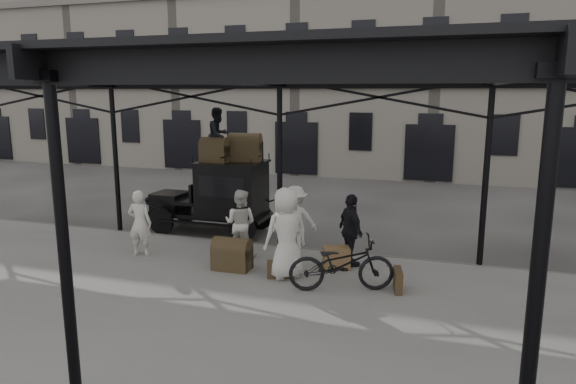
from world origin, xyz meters
name	(u,v)px	position (x,y,z in m)	size (l,w,h in m)	color
ground	(252,276)	(0.00, 0.00, 0.00)	(120.00, 120.00, 0.00)	#383533
platform	(214,307)	(0.00, -2.00, 0.07)	(28.00, 8.00, 0.15)	slate
canopy	(214,68)	(0.00, -1.72, 4.60)	(22.50, 9.00, 4.74)	black
building_frontage	(376,38)	(0.00, 18.00, 7.00)	(64.00, 8.00, 14.00)	slate
taxi	(222,194)	(-2.21, 3.18, 1.20)	(3.65, 1.55, 2.18)	black
porter_left	(140,223)	(-3.05, 0.17, 0.98)	(0.60, 0.40, 1.65)	beige
porter_midleft	(240,223)	(-0.65, 0.87, 0.99)	(0.82, 0.64, 1.68)	beige
porter_centre	(286,233)	(0.90, -0.20, 1.16)	(0.99, 0.64, 2.02)	beige
porter_official	(351,230)	(2.09, 0.99, 1.01)	(1.01, 0.42, 1.72)	black
porter_right	(295,220)	(0.56, 1.53, 1.01)	(1.12, 0.64, 1.73)	silver
bicycle	(341,264)	(2.21, -0.57, 0.72)	(0.75, 2.17, 1.14)	black
porter_roof	(218,135)	(-2.24, 3.08, 2.96)	(0.76, 0.59, 1.56)	black
steamer_trunk_roof_near	(215,152)	(-2.29, 2.93, 2.48)	(0.82, 0.50, 0.60)	#44371F
steamer_trunk_roof_far	(245,149)	(-1.54, 3.38, 2.52)	(0.93, 0.57, 0.68)	#44371F
steamer_trunk_platform	(232,256)	(-0.45, -0.10, 0.46)	(0.86, 0.52, 0.63)	#44371F
wicker_hamper	(336,258)	(1.82, 0.72, 0.40)	(0.60, 0.45, 0.50)	brown
suitcase_upright	(398,280)	(3.32, -0.24, 0.38)	(0.15, 0.60, 0.45)	#44371F
suitcase_flat	(281,269)	(0.79, -0.28, 0.35)	(0.60, 0.15, 0.40)	#44371F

